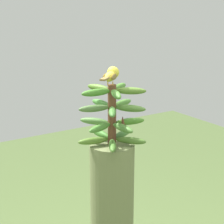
# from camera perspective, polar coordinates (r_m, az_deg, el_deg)

# --- Properties ---
(banana_bunch) EXTENTS (0.33, 0.32, 0.29)m
(banana_bunch) POSITION_cam_1_polar(r_m,az_deg,el_deg) (1.73, 0.04, -0.48)
(banana_bunch) COLOR brown
(banana_bunch) RESTS_ON banana_tree
(perched_bird) EXTENTS (0.15, 0.17, 0.08)m
(perched_bird) POSITION_cam_1_polar(r_m,az_deg,el_deg) (1.70, -0.09, 5.71)
(perched_bird) COLOR #C68933
(perched_bird) RESTS_ON banana_bunch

